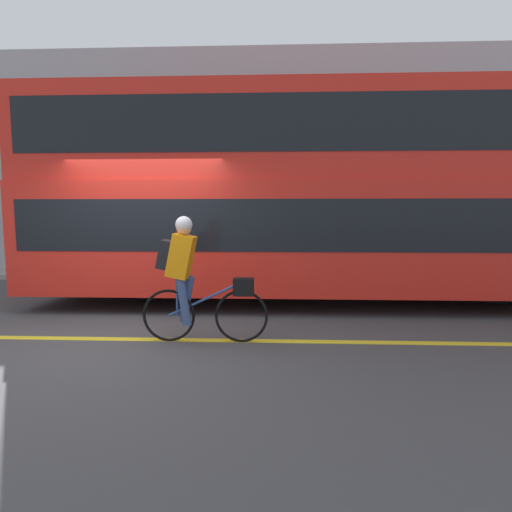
{
  "coord_description": "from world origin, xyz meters",
  "views": [
    {
      "loc": [
        2.04,
        -5.21,
        1.64
      ],
      "look_at": [
        1.78,
        0.91,
        1.0
      ],
      "focal_mm": 28.0,
      "sensor_mm": 36.0,
      "label": 1
    }
  ],
  "objects_px": {
    "bus": "(320,190)",
    "cyclist_on_bike": "(191,275)",
    "trash_bin": "(22,254)",
    "street_sign_post": "(509,215)"
  },
  "relations": [
    {
      "from": "cyclist_on_bike",
      "to": "street_sign_post",
      "type": "xyz_separation_m",
      "value": [
        7.03,
        5.43,
        0.74
      ]
    },
    {
      "from": "bus",
      "to": "cyclist_on_bike",
      "type": "bearing_deg",
      "value": -127.25
    },
    {
      "from": "street_sign_post",
      "to": "trash_bin",
      "type": "bearing_deg",
      "value": 179.97
    },
    {
      "from": "street_sign_post",
      "to": "bus",
      "type": "bearing_deg",
      "value": -150.33
    },
    {
      "from": "bus",
      "to": "street_sign_post",
      "type": "xyz_separation_m",
      "value": [
        5.12,
        2.92,
        -0.47
      ]
    },
    {
      "from": "bus",
      "to": "trash_bin",
      "type": "xyz_separation_m",
      "value": [
        -7.63,
        2.92,
        -1.5
      ]
    },
    {
      "from": "bus",
      "to": "cyclist_on_bike",
      "type": "xyz_separation_m",
      "value": [
        -1.91,
        -2.52,
        -1.21
      ]
    },
    {
      "from": "cyclist_on_bike",
      "to": "trash_bin",
      "type": "height_order",
      "value": "cyclist_on_bike"
    },
    {
      "from": "bus",
      "to": "trash_bin",
      "type": "relative_size",
      "value": 11.09
    },
    {
      "from": "bus",
      "to": "street_sign_post",
      "type": "distance_m",
      "value": 5.91
    }
  ]
}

